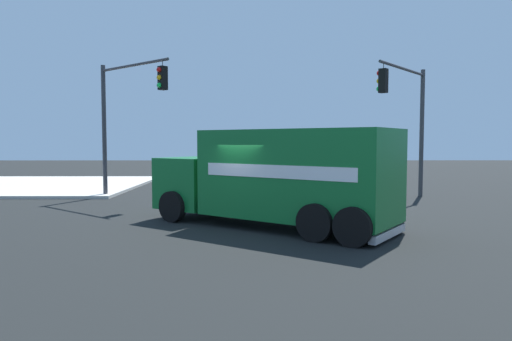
# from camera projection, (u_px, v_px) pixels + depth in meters

# --- Properties ---
(ground_plane) EXTENTS (100.00, 100.00, 0.00)m
(ground_plane) POSITION_uv_depth(u_px,v_px,m) (259.00, 226.00, 14.18)
(ground_plane) COLOR black
(sidewalk_corner_near) EXTENTS (11.88, 11.88, 0.14)m
(sidewalk_corner_near) POSITION_uv_depth(u_px,v_px,m) (38.00, 185.00, 26.74)
(sidewalk_corner_near) COLOR beige
(sidewalk_corner_near) RESTS_ON ground
(delivery_truck) EXTENTS (6.57, 7.78, 2.94)m
(delivery_truck) POSITION_uv_depth(u_px,v_px,m) (277.00, 177.00, 14.00)
(delivery_truck) COLOR #146B2D
(delivery_truck) RESTS_ON ground
(traffic_light_primary) EXTENTS (3.22, 3.72, 5.99)m
(traffic_light_primary) POSITION_uv_depth(u_px,v_px,m) (123.00, 107.00, 20.51)
(traffic_light_primary) COLOR #38383D
(traffic_light_primary) RESTS_ON sidewalk_corner_near
(traffic_light_secondary) EXTENTS (3.90, 3.21, 5.98)m
(traffic_light_secondary) POSITION_uv_depth(u_px,v_px,m) (410.00, 111.00, 20.60)
(traffic_light_secondary) COLOR #38383D
(traffic_light_secondary) RESTS_ON ground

